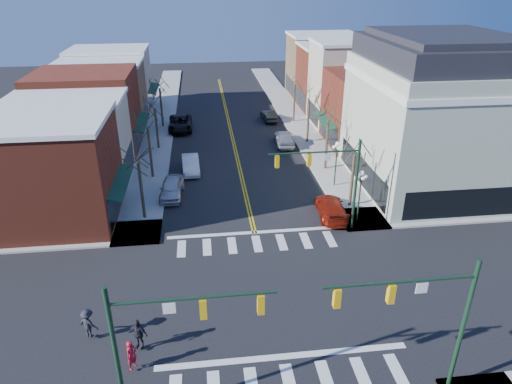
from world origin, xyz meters
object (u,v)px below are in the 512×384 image
object	(u,v)px
lamppost_corner	(360,187)
pedestrian_red_a	(132,355)
car_right_mid	(284,138)
pedestrian_dark_b	(88,323)
car_left_near	(172,188)
car_right_near	(331,208)
pedestrian_dark_a	(138,334)
car_right_far	(269,116)
car_left_far	(180,123)
victorian_corner	(435,114)
car_left_mid	(191,164)
lamppost_midblock	(336,156)

from	to	relation	value
lamppost_corner	pedestrian_red_a	size ratio (longest dim) A/B	2.64
car_right_mid	pedestrian_red_a	size ratio (longest dim) A/B	3.06
lamppost_corner	pedestrian_dark_b	world-z (taller)	lamppost_corner
lamppost_corner	car_left_near	bearing A→B (deg)	156.62
lamppost_corner	pedestrian_red_a	bearing A→B (deg)	-140.25
car_left_near	car_right_near	xyz separation A→B (m)	(12.80, -5.18, -0.06)
lamppost_corner	car_right_near	bearing A→B (deg)	147.79
pedestrian_dark_a	car_right_far	bearing A→B (deg)	95.86
car_right_near	pedestrian_dark_b	size ratio (longest dim) A/B	2.96
car_right_near	pedestrian_dark_a	distance (m)	18.76
car_left_far	pedestrian_red_a	size ratio (longest dim) A/B	3.70
car_left_near	car_left_far	bearing A→B (deg)	93.07
car_left_far	car_right_far	size ratio (longest dim) A/B	1.42
car_left_near	pedestrian_dark_b	world-z (taller)	pedestrian_dark_b
victorian_corner	pedestrian_red_a	xyz separation A→B (m)	(-23.97, -19.03, -5.69)
lamppost_corner	car_right_far	size ratio (longest dim) A/B	1.02
car_left_near	car_left_mid	world-z (taller)	car_left_near
victorian_corner	pedestrian_dark_b	size ratio (longest dim) A/B	8.26
car_left_far	car_right_near	xyz separation A→B (m)	(12.55, -23.89, -0.10)
lamppost_corner	car_left_mid	xyz separation A→B (m)	(-13.00, 11.61, -2.21)
lamppost_corner	lamppost_midblock	size ratio (longest dim) A/B	1.00
lamppost_corner	car_right_near	xyz separation A→B (m)	(-1.80, 1.13, -2.22)
car_left_mid	pedestrian_dark_a	bearing A→B (deg)	-99.18
lamppost_corner	pedestrian_dark_b	size ratio (longest dim) A/B	2.51
car_left_mid	car_left_far	distance (m)	13.48
car_left_far	car_right_mid	xyz separation A→B (m)	(11.79, -7.04, 0.01)
car_left_mid	victorian_corner	bearing A→B (deg)	-17.82
car_left_far	car_left_mid	bearing A→B (deg)	-84.88
car_right_mid	pedestrian_red_a	world-z (taller)	pedestrian_red_a
car_right_near	pedestrian_dark_b	bearing A→B (deg)	40.36
victorian_corner	car_right_far	bearing A→B (deg)	117.70
lamppost_midblock	car_left_near	world-z (taller)	lamppost_midblock
car_right_near	car_left_near	bearing A→B (deg)	-17.14
car_right_mid	pedestrian_dark_a	size ratio (longest dim) A/B	2.85
car_right_near	lamppost_midblock	bearing A→B (deg)	-103.66
lamppost_corner	car_right_mid	xyz separation A→B (m)	(-2.56, 17.98, -2.11)
lamppost_corner	car_right_far	world-z (taller)	lamppost_corner
car_right_mid	victorian_corner	bearing A→B (deg)	135.16
car_left_near	pedestrian_red_a	bearing A→B (deg)	-89.35
lamppost_corner	car_left_near	xyz separation A→B (m)	(-14.60, 6.31, -2.17)
pedestrian_dark_a	pedestrian_dark_b	world-z (taller)	pedestrian_dark_a
car_right_far	victorian_corner	bearing A→B (deg)	113.16
car_right_mid	car_right_far	world-z (taller)	car_right_mid
car_right_mid	car_right_near	bearing A→B (deg)	95.54
lamppost_corner	pedestrian_dark_b	distance (m)	21.13
pedestrian_red_a	pedestrian_dark_a	world-z (taller)	pedestrian_dark_a
car_left_near	lamppost_midblock	bearing A→B (deg)	4.57
car_right_far	pedestrian_dark_b	distance (m)	40.95
lamppost_corner	car_right_far	bearing A→B (deg)	96.16
pedestrian_dark_b	car_left_mid	bearing A→B (deg)	-75.29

